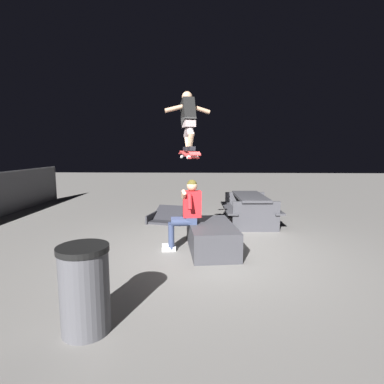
{
  "coord_description": "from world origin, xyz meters",
  "views": [
    {
      "loc": [
        -5.41,
        0.15,
        1.89
      ],
      "look_at": [
        0.2,
        0.35,
        1.11
      ],
      "focal_mm": 28.07,
      "sensor_mm": 36.0,
      "label": 1
    }
  ],
  "objects_px": {
    "person_sitting_on_ledge": "(186,211)",
    "skater_airborne": "(188,118)",
    "skateboard": "(189,155)",
    "kicker_ramp": "(169,218)",
    "picnic_table_back": "(250,205)",
    "ledge_box_main": "(211,237)",
    "trash_bin": "(85,289)"
  },
  "relations": [
    {
      "from": "kicker_ramp",
      "to": "trash_bin",
      "type": "relative_size",
      "value": 1.27
    },
    {
      "from": "person_sitting_on_ledge",
      "to": "trash_bin",
      "type": "relative_size",
      "value": 1.45
    },
    {
      "from": "picnic_table_back",
      "to": "person_sitting_on_ledge",
      "type": "bearing_deg",
      "value": 143.36
    },
    {
      "from": "person_sitting_on_ledge",
      "to": "picnic_table_back",
      "type": "relative_size",
      "value": 0.77
    },
    {
      "from": "kicker_ramp",
      "to": "ledge_box_main",
      "type": "bearing_deg",
      "value": -155.59
    },
    {
      "from": "skater_airborne",
      "to": "picnic_table_back",
      "type": "bearing_deg",
      "value": -39.38
    },
    {
      "from": "skater_airborne",
      "to": "picnic_table_back",
      "type": "relative_size",
      "value": 0.64
    },
    {
      "from": "person_sitting_on_ledge",
      "to": "skater_airborne",
      "type": "xyz_separation_m",
      "value": [
        0.23,
        -0.03,
        1.74
      ]
    },
    {
      "from": "skater_airborne",
      "to": "picnic_table_back",
      "type": "distance_m",
      "value": 3.1
    },
    {
      "from": "skateboard",
      "to": "trash_bin",
      "type": "height_order",
      "value": "skateboard"
    },
    {
      "from": "picnic_table_back",
      "to": "trash_bin",
      "type": "xyz_separation_m",
      "value": [
        -4.75,
        2.44,
        -0.03
      ]
    },
    {
      "from": "ledge_box_main",
      "to": "kicker_ramp",
      "type": "xyz_separation_m",
      "value": [
        2.34,
        1.06,
        -0.18
      ]
    },
    {
      "from": "kicker_ramp",
      "to": "person_sitting_on_ledge",
      "type": "bearing_deg",
      "value": -165.69
    },
    {
      "from": "ledge_box_main",
      "to": "trash_bin",
      "type": "xyz_separation_m",
      "value": [
        -2.64,
        1.39,
        0.21
      ]
    },
    {
      "from": "skateboard",
      "to": "trash_bin",
      "type": "distance_m",
      "value": 3.3
    },
    {
      "from": "kicker_ramp",
      "to": "trash_bin",
      "type": "distance_m",
      "value": 5.01
    },
    {
      "from": "person_sitting_on_ledge",
      "to": "skateboard",
      "type": "bearing_deg",
      "value": -14.02
    },
    {
      "from": "skater_airborne",
      "to": "ledge_box_main",
      "type": "bearing_deg",
      "value": -121.83
    },
    {
      "from": "skater_airborne",
      "to": "trash_bin",
      "type": "xyz_separation_m",
      "value": [
        -2.92,
        0.93,
        -2.03
      ]
    },
    {
      "from": "ledge_box_main",
      "to": "skater_airborne",
      "type": "xyz_separation_m",
      "value": [
        0.28,
        0.45,
        2.24
      ]
    },
    {
      "from": "skater_airborne",
      "to": "person_sitting_on_ledge",
      "type": "bearing_deg",
      "value": 173.16
    },
    {
      "from": "ledge_box_main",
      "to": "kicker_ramp",
      "type": "relative_size",
      "value": 1.31
    },
    {
      "from": "person_sitting_on_ledge",
      "to": "skater_airborne",
      "type": "bearing_deg",
      "value": -6.84
    },
    {
      "from": "person_sitting_on_ledge",
      "to": "skateboard",
      "type": "relative_size",
      "value": 1.3
    },
    {
      "from": "skateboard",
      "to": "kicker_ramp",
      "type": "xyz_separation_m",
      "value": [
        2.12,
        0.63,
        -1.74
      ]
    },
    {
      "from": "person_sitting_on_ledge",
      "to": "trash_bin",
      "type": "distance_m",
      "value": 2.86
    },
    {
      "from": "skater_airborne",
      "to": "kicker_ramp",
      "type": "height_order",
      "value": "skater_airborne"
    },
    {
      "from": "ledge_box_main",
      "to": "person_sitting_on_ledge",
      "type": "height_order",
      "value": "person_sitting_on_ledge"
    },
    {
      "from": "skater_airborne",
      "to": "kicker_ramp",
      "type": "xyz_separation_m",
      "value": [
        2.06,
        0.61,
        -2.42
      ]
    },
    {
      "from": "trash_bin",
      "to": "skateboard",
      "type": "bearing_deg",
      "value": -18.34
    },
    {
      "from": "ledge_box_main",
      "to": "skater_airborne",
      "type": "height_order",
      "value": "skater_airborne"
    },
    {
      "from": "skateboard",
      "to": "kicker_ramp",
      "type": "distance_m",
      "value": 2.81
    }
  ]
}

